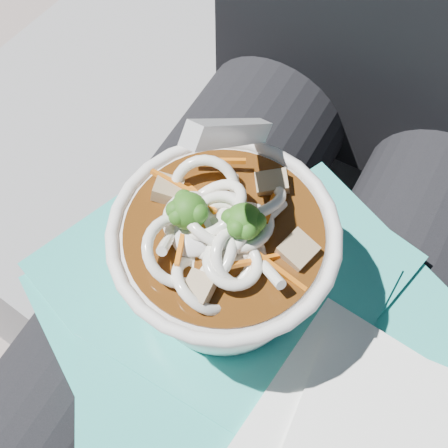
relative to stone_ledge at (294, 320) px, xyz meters
The scene contains 7 objects.
ground 0.28m from the stone_ledge, 90.00° to the right, with size 20.00×20.00×0.00m, color slate.
stone_ledge is the anchor object (origin of this frame).
lap 0.35m from the stone_ledge, 90.00° to the right, with size 0.35×0.48×0.16m.
person_body 0.34m from the stone_ledge, 90.00° to the right, with size 0.34×0.94×1.02m.
plastic_bag 0.44m from the stone_ledge, 90.65° to the right, with size 0.36×0.33×0.02m.
napkins 0.48m from the stone_ledge, 61.47° to the right, with size 0.16×0.16×0.01m.
udon_bowl 0.49m from the stone_ledge, 99.01° to the right, with size 0.15×0.16×0.19m.
Camera 1 is at (0.07, -0.18, 1.08)m, focal length 50.00 mm.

